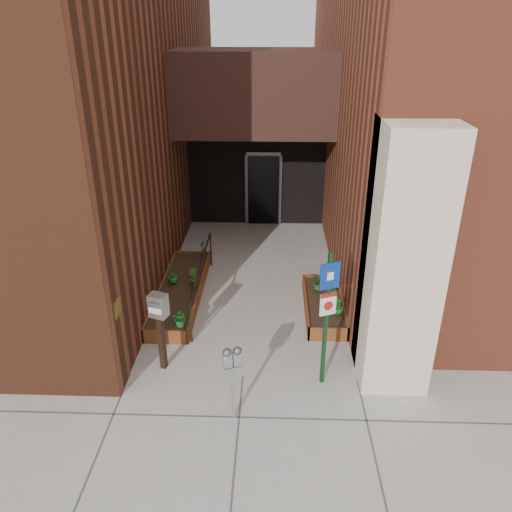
{
  "coord_description": "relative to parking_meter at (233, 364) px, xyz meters",
  "views": [
    {
      "loc": [
        0.48,
        -6.97,
        5.69
      ],
      "look_at": [
        0.17,
        1.8,
        1.49
      ],
      "focal_mm": 35.0,
      "sensor_mm": 36.0,
      "label": 1
    }
  ],
  "objects": [
    {
      "name": "parking_meter",
      "position": [
        0.0,
        0.0,
        0.0
      ],
      "size": [
        0.3,
        0.18,
        1.31
      ],
      "color": "#959598",
      "rests_on": "ground"
    },
    {
      "name": "shrub_left_d",
      "position": [
        -1.17,
        5.27,
        -0.53
      ],
      "size": [
        0.26,
        0.26,
        0.37
      ],
      "primitive_type": "imported",
      "rotation": [
        0.0,
        0.0,
        5.16
      ],
      "color": "#255D1A",
      "rests_on": "planter_left"
    },
    {
      "name": "architecture",
      "position": [
        -0.1,
        7.87,
        3.96
      ],
      "size": [
        20.0,
        14.6,
        10.0
      ],
      "color": "#5F2F1B",
      "rests_on": "ground"
    },
    {
      "name": "planter_left",
      "position": [
        -1.47,
        3.67,
        -0.88
      ],
      "size": [
        0.9,
        3.6,
        0.3
      ],
      "color": "brown",
      "rests_on": "ground"
    },
    {
      "name": "shrub_right_c",
      "position": [
        1.59,
        3.58,
        -0.53
      ],
      "size": [
        0.39,
        0.39,
        0.36
      ],
      "primitive_type": "imported",
      "rotation": [
        0.0,
        0.0,
        4.48
      ],
      "color": "#285618",
      "rests_on": "planter_right"
    },
    {
      "name": "payment_dropbox",
      "position": [
        -1.35,
        1.18,
        0.07
      ],
      "size": [
        0.35,
        0.3,
        1.5
      ],
      "color": "black",
      "rests_on": "ground"
    },
    {
      "name": "sign_post",
      "position": [
        1.46,
        0.87,
        0.51
      ],
      "size": [
        0.32,
        0.15,
        2.48
      ],
      "color": "#133419",
      "rests_on": "ground"
    },
    {
      "name": "shrub_left_b",
      "position": [
        -1.17,
        3.68,
        -0.51
      ],
      "size": [
        0.31,
        0.31,
        0.4
      ],
      "primitive_type": "imported",
      "rotation": [
        0.0,
        0.0,
        2.39
      ],
      "color": "#275A19",
      "rests_on": "planter_left"
    },
    {
      "name": "ground",
      "position": [
        0.08,
        0.97,
        -1.01
      ],
      "size": [
        80.0,
        80.0,
        0.0
      ],
      "primitive_type": "plane",
      "color": "#9E9991",
      "rests_on": "ground"
    },
    {
      "name": "planter_right",
      "position": [
        1.68,
        3.17,
        -0.88
      ],
      "size": [
        0.8,
        2.2,
        0.3
      ],
      "color": "brown",
      "rests_on": "ground"
    },
    {
      "name": "shrub_left_a",
      "position": [
        -1.17,
        2.07,
        -0.54
      ],
      "size": [
        0.35,
        0.35,
        0.36
      ],
      "primitive_type": "imported",
      "rotation": [
        0.0,
        0.0,
        0.09
      ],
      "color": "#1B5F21",
      "rests_on": "planter_left"
    },
    {
      "name": "shrub_right_b",
      "position": [
        1.93,
        3.43,
        -0.55
      ],
      "size": [
        0.24,
        0.24,
        0.33
      ],
      "primitive_type": "imported",
      "rotation": [
        0.0,
        0.0,
        2.49
      ],
      "color": "#164E17",
      "rests_on": "planter_right"
    },
    {
      "name": "shrub_right_a",
      "position": [
        1.92,
        2.62,
        -0.54
      ],
      "size": [
        0.28,
        0.28,
        0.35
      ],
      "primitive_type": "imported",
      "rotation": [
        0.0,
        0.0,
        0.95
      ],
      "color": "#1C6220",
      "rests_on": "planter_right"
    },
    {
      "name": "handrail",
      "position": [
        -0.97,
        3.62,
        -0.27
      ],
      "size": [
        0.04,
        3.34,
        0.9
      ],
      "color": "black",
      "rests_on": "ground"
    },
    {
      "name": "shrub_left_c",
      "position": [
        -1.65,
        3.79,
        -0.52
      ],
      "size": [
        0.28,
        0.28,
        0.38
      ],
      "primitive_type": "imported",
      "rotation": [
        0.0,
        0.0,
        3.54
      ],
      "color": "#21631C",
      "rests_on": "planter_left"
    }
  ]
}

